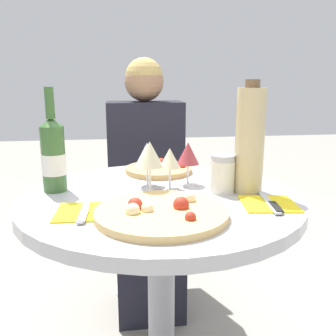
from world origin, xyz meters
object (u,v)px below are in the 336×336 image
pizza_large (161,212)px  tall_carafe (250,140)px  dining_table (161,237)px  seated_diner (147,198)px  chair_behind_diner (145,206)px  wine_bottle (53,155)px

pizza_large → tall_carafe: size_ratio=1.00×
dining_table → seated_diner: bearing=89.3°
dining_table → chair_behind_diner: (0.01, 0.76, -0.15)m
chair_behind_diner → pizza_large: (-0.03, -0.95, 0.31)m
tall_carafe → seated_diner: bearing=113.2°
chair_behind_diner → seated_diner: 0.17m
wine_bottle → tall_carafe: tall_carafe is taller
seated_diner → chair_behind_diner: bearing=-90.0°
dining_table → wine_bottle: size_ratio=2.65×
tall_carafe → chair_behind_diner: bearing=109.2°
pizza_large → wine_bottle: wine_bottle is taller
pizza_large → chair_behind_diner: bearing=88.2°
dining_table → pizza_large: bearing=-96.5°
pizza_large → tall_carafe: bearing=31.8°
wine_bottle → chair_behind_diner: bearing=63.4°
dining_table → pizza_large: size_ratio=2.49×
chair_behind_diner → seated_diner: size_ratio=0.76×
chair_behind_diner → tall_carafe: 0.93m
seated_diner → wine_bottle: size_ratio=3.67×
dining_table → chair_behind_diner: chair_behind_diner is taller
seated_diner → wine_bottle: seated_diner is taller
chair_behind_diner → wine_bottle: size_ratio=2.78×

